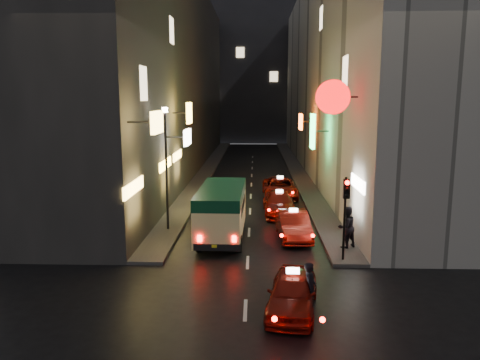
# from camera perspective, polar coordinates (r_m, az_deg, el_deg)

# --- Properties ---
(building_left) EXTENTS (7.41, 52.07, 18.00)m
(building_left) POSITION_cam_1_polar(r_m,az_deg,el_deg) (45.09, -8.94, 12.59)
(building_left) COLOR #3C3836
(building_left) RESTS_ON ground
(building_right) EXTENTS (7.94, 52.00, 18.00)m
(building_right) POSITION_cam_1_polar(r_m,az_deg,el_deg) (44.99, 12.02, 12.50)
(building_right) COLOR #B1AEA2
(building_right) RESTS_ON ground
(building_far) EXTENTS (30.00, 10.00, 22.00)m
(building_far) POSITION_cam_1_polar(r_m,az_deg,el_deg) (76.39, 1.69, 13.06)
(building_far) COLOR #303035
(building_far) RESTS_ON ground
(sidewalk_left) EXTENTS (1.50, 52.00, 0.15)m
(sidewalk_left) POSITION_cam_1_polar(r_m,az_deg,el_deg) (45.01, -3.94, 1.29)
(sidewalk_left) COLOR #484543
(sidewalk_left) RESTS_ON ground
(sidewalk_right) EXTENTS (1.50, 52.00, 0.15)m
(sidewalk_right) POSITION_cam_1_polar(r_m,az_deg,el_deg) (44.96, 6.90, 1.23)
(sidewalk_right) COLOR #484543
(sidewalk_right) RESTS_ON ground
(minibus) EXTENTS (2.21, 5.99, 2.56)m
(minibus) POSITION_cam_1_polar(r_m,az_deg,el_deg) (22.76, -2.24, -3.27)
(minibus) COLOR #F9E89B
(minibus) RESTS_ON ground
(taxi_near) EXTENTS (2.64, 4.95, 1.67)m
(taxi_near) POSITION_cam_1_polar(r_m,az_deg,el_deg) (15.55, 6.41, -13.08)
(taxi_near) COLOR maroon
(taxi_near) RESTS_ON ground
(taxi_second) EXTENTS (2.30, 5.01, 1.73)m
(taxi_second) POSITION_cam_1_polar(r_m,az_deg,el_deg) (23.19, 6.51, -5.22)
(taxi_second) COLOR maroon
(taxi_second) RESTS_ON ground
(taxi_third) EXTENTS (2.10, 4.87, 1.70)m
(taxi_third) POSITION_cam_1_polar(r_m,az_deg,el_deg) (27.81, 4.81, -2.66)
(taxi_third) COLOR maroon
(taxi_third) RESTS_ON ground
(taxi_far) EXTENTS (2.22, 5.03, 1.74)m
(taxi_far) POSITION_cam_1_polar(r_m,az_deg,el_deg) (32.52, 4.91, -0.79)
(taxi_far) COLOR maroon
(taxi_far) RESTS_ON ground
(pedestrian_crossing) EXTENTS (0.51, 0.69, 1.92)m
(pedestrian_crossing) POSITION_cam_1_polar(r_m,az_deg,el_deg) (15.41, 8.52, -12.51)
(pedestrian_crossing) COLOR black
(pedestrian_crossing) RESTS_ON ground
(pedestrian_sidewalk) EXTENTS (0.95, 0.86, 2.15)m
(pedestrian_sidewalk) POSITION_cam_1_polar(r_m,az_deg,el_deg) (21.65, 12.85, -5.28)
(pedestrian_sidewalk) COLOR black
(pedestrian_sidewalk) RESTS_ON sidewalk_right
(traffic_light) EXTENTS (0.26, 0.43, 3.50)m
(traffic_light) POSITION_cam_1_polar(r_m,az_deg,el_deg) (19.55, 12.78, -2.51)
(traffic_light) COLOR black
(traffic_light) RESTS_ON sidewalk_right
(lamp_post) EXTENTS (0.28, 0.28, 6.22)m
(lamp_post) POSITION_cam_1_polar(r_m,az_deg,el_deg) (23.90, -8.98, 2.38)
(lamp_post) COLOR black
(lamp_post) RESTS_ON sidewalk_left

